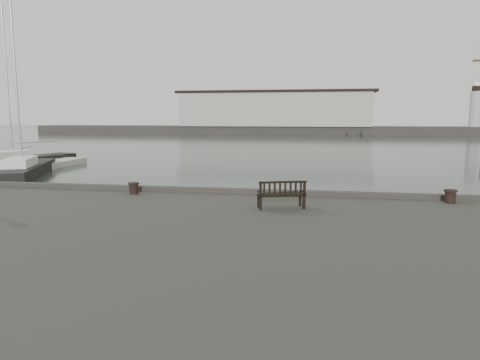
{
  "coord_description": "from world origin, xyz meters",
  "views": [
    {
      "loc": [
        1.75,
        -14.58,
        4.21
      ],
      "look_at": [
        -0.67,
        -0.5,
        2.1
      ],
      "focal_mm": 32.0,
      "sensor_mm": 36.0,
      "label": 1
    }
  ],
  "objects_px": {
    "bollard_right": "(450,196)",
    "bench": "(281,200)",
    "bollard_left": "(134,188)",
    "yacht_c": "(25,172)",
    "yacht_b": "(19,164)"
  },
  "relations": [
    {
      "from": "bollard_left",
      "to": "bollard_right",
      "type": "bearing_deg",
      "value": 1.0
    },
    {
      "from": "bollard_right",
      "to": "yacht_b",
      "type": "xyz_separation_m",
      "value": [
        -29.13,
        18.77,
        -1.52
      ]
    },
    {
      "from": "bollard_right",
      "to": "yacht_b",
      "type": "height_order",
      "value": "yacht_b"
    },
    {
      "from": "bollard_left",
      "to": "yacht_c",
      "type": "height_order",
      "value": "yacht_c"
    },
    {
      "from": "bollard_right",
      "to": "bollard_left",
      "type": "bearing_deg",
      "value": -179.0
    },
    {
      "from": "bollard_left",
      "to": "yacht_c",
      "type": "distance_m",
      "value": 19.96
    },
    {
      "from": "bollard_right",
      "to": "yacht_c",
      "type": "xyz_separation_m",
      "value": [
        -24.76,
        13.54,
        -1.52
      ]
    },
    {
      "from": "yacht_b",
      "to": "yacht_c",
      "type": "distance_m",
      "value": 6.8
    },
    {
      "from": "bollard_left",
      "to": "bollard_right",
      "type": "xyz_separation_m",
      "value": [
        10.35,
        0.18,
        0.01
      ]
    },
    {
      "from": "bollard_right",
      "to": "yacht_b",
      "type": "distance_m",
      "value": 34.68
    },
    {
      "from": "bollard_left",
      "to": "yacht_b",
      "type": "relative_size",
      "value": 0.03
    },
    {
      "from": "yacht_b",
      "to": "bollard_right",
      "type": "bearing_deg",
      "value": -16.62
    },
    {
      "from": "bollard_right",
      "to": "bench",
      "type": "bearing_deg",
      "value": -161.99
    },
    {
      "from": "bollard_left",
      "to": "bench",
      "type": "bearing_deg",
      "value": -15.88
    },
    {
      "from": "yacht_b",
      "to": "yacht_c",
      "type": "height_order",
      "value": "yacht_b"
    }
  ]
}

